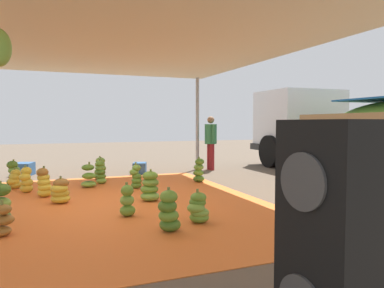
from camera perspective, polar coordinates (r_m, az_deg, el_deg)
ground_plane at (r=7.39m, az=10.03°, el=-7.52°), size 40.00×40.00×0.00m
tarp_orange at (r=6.38m, az=-13.91°, el=-9.25°), size 6.40×5.43×0.01m
tent_canopy at (r=6.34m, az=-15.12°, el=15.05°), size 8.00×7.00×2.76m
banana_bunch_0 at (r=6.68m, az=-19.90°, el=-7.01°), size 0.44×0.44×0.46m
banana_bunch_1 at (r=4.68m, az=-3.65°, el=-10.60°), size 0.39×0.39×0.57m
banana_bunch_2 at (r=5.51m, az=-10.08°, el=-8.87°), size 0.28×0.26×0.50m
banana_bunch_3 at (r=7.32m, az=-22.14°, el=-5.72°), size 0.36×0.35×0.58m
banana_bunch_4 at (r=7.91m, az=-24.49°, el=-5.24°), size 0.33×0.32×0.54m
banana_bunch_5 at (r=8.50m, az=-14.10°, el=-4.42°), size 0.30×0.31×0.57m
banana_bunch_6 at (r=8.90m, az=-26.08°, el=-4.24°), size 0.39×0.39×0.58m
banana_bunch_7 at (r=8.12m, az=-15.86°, el=-4.95°), size 0.46×0.45×0.54m
banana_bunch_8 at (r=8.51m, az=1.07°, el=-4.24°), size 0.38×0.35×0.59m
banana_bunch_9 at (r=5.69m, az=-27.84°, el=-8.44°), size 0.41×0.41×0.58m
banana_bunch_10 at (r=7.75m, az=-8.72°, el=-5.16°), size 0.31×0.33×0.55m
banana_bunch_11 at (r=6.53m, az=-6.59°, el=-6.69°), size 0.49×0.46×0.56m
banana_bunch_12 at (r=5.08m, az=-27.48°, el=-10.68°), size 0.32×0.34×0.44m
banana_bunch_13 at (r=5.09m, az=0.98°, el=-10.04°), size 0.38×0.40×0.47m
banana_bunch_14 at (r=9.18m, az=-14.19°, el=-3.80°), size 0.38×0.39×0.57m
banana_bunch_15 at (r=8.48m, az=-25.96°, el=-5.03°), size 0.33×0.33×0.44m
cargo_truck_main at (r=10.53m, az=23.83°, el=2.25°), size 7.08×2.65×2.40m
worker_0 at (r=10.71m, az=2.94°, el=0.83°), size 0.58×0.35×1.58m
speaker_stack at (r=2.34m, az=20.78°, el=-13.85°), size 0.56×0.46×1.40m
crate_0 at (r=10.07m, az=-8.18°, el=-3.75°), size 0.52×0.46×0.30m
crate_1 at (r=10.58m, az=-24.79°, el=-3.59°), size 0.63×0.56×0.33m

